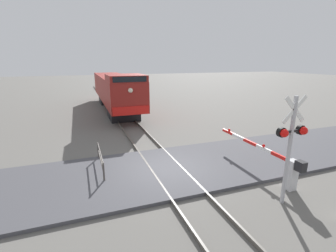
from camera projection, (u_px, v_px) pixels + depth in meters
name	position (u px, v px, depth m)	size (l,w,h in m)	color
ground_plane	(166.00, 171.00, 11.43)	(160.00, 160.00, 0.00)	#605E59
rail_track_left	(152.00, 172.00, 11.17)	(0.08, 80.00, 0.15)	#59544C
rail_track_right	(180.00, 167.00, 11.65)	(0.08, 80.00, 0.15)	#59544C
road_surface	(166.00, 169.00, 11.41)	(36.00, 5.16, 0.15)	#47474C
locomotive	(115.00, 90.00, 24.93)	(2.90, 16.18, 3.95)	black
crossing_signal	(291.00, 139.00, 8.24)	(1.18, 0.33, 3.95)	#ADADB2
crossing_gate	(280.00, 164.00, 10.16)	(0.36, 5.50, 1.37)	silver
guard_railing	(101.00, 158.00, 11.31)	(0.08, 2.76, 0.95)	#4C4742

